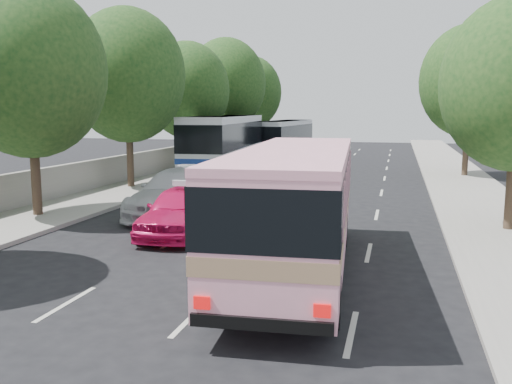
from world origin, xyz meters
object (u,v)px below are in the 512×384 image
(pink_taxi, at_px, (182,210))
(white_pickup, at_px, (177,193))
(tour_coach_rear, at_px, (285,136))
(pink_bus, at_px, (296,196))
(tour_coach_front, at_px, (225,139))

(pink_taxi, relative_size, white_pickup, 0.79)
(tour_coach_rear, bearing_deg, pink_bus, -74.21)
(pink_taxi, distance_m, tour_coach_front, 17.70)
(tour_coach_front, relative_size, tour_coach_rear, 1.16)
(pink_taxi, bearing_deg, pink_bus, -40.33)
(pink_taxi, relative_size, tour_coach_rear, 0.44)
(white_pickup, xyz_separation_m, tour_coach_front, (-2.50, 13.95, 1.37))
(white_pickup, bearing_deg, tour_coach_rear, 91.48)
(tour_coach_front, xyz_separation_m, tour_coach_rear, (1.51, 12.06, -0.31))
(pink_bus, relative_size, pink_taxi, 2.10)
(white_pickup, bearing_deg, tour_coach_front, 99.48)
(pink_bus, xyz_separation_m, pink_taxi, (-4.47, 3.29, -1.17))
(pink_bus, xyz_separation_m, tour_coach_front, (-8.49, 20.47, 0.27))
(white_pickup, height_order, tour_coach_front, tour_coach_front)
(pink_bus, distance_m, white_pickup, 8.92)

